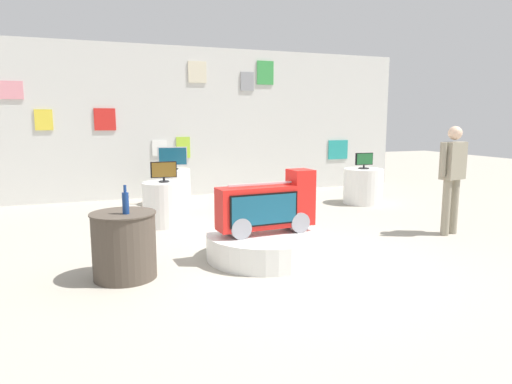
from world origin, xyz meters
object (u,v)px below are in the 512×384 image
Objects in this scene: novelty_firetruck_tv at (268,208)px; shopper_browsing_near_truck at (452,172)px; tv_on_right_rear at (364,161)px; bottle_on_side_table at (126,202)px; display_pedestal_right_rear at (363,186)px; tv_on_center_rear at (164,171)px; tv_on_left_rear at (172,157)px; display_pedestal_left_rear at (173,187)px; side_table_round at (124,245)px; main_display_pedestal at (266,245)px; display_pedestal_center_rear at (165,204)px.

novelty_firetruck_tv is 0.78× the size of shopper_browsing_near_truck.
bottle_on_side_table is (-4.95, -2.95, -0.02)m from tv_on_right_rear.
shopper_browsing_near_truck reaches higher than display_pedestal_right_rear.
tv_on_center_rear reaches higher than bottle_on_side_table.
shopper_browsing_near_truck reaches higher than tv_on_left_rear.
display_pedestal_right_rear is at bearing -19.43° from display_pedestal_left_rear.
bottle_on_side_table reaches higher than display_pedestal_left_rear.
side_table_round is (-1.33, -4.15, -0.58)m from tv_on_left_rear.
tv_on_right_rear reaches higher than main_display_pedestal.
bottle_on_side_table is (-1.30, -4.24, 0.50)m from display_pedestal_left_rear.
tv_on_left_rear reaches higher than display_pedestal_left_rear.
shopper_browsing_near_truck is at bearing -49.16° from display_pedestal_left_rear.
shopper_browsing_near_truck reaches higher than main_display_pedestal.
novelty_firetruck_tv is 2.15× the size of tv_on_left_rear.
display_pedestal_right_rear is 2.71m from shopper_browsing_near_truck.
novelty_firetruck_tv reaches higher than display_pedestal_center_rear.
display_pedestal_left_rear and display_pedestal_right_rear have the same top height.
tv_on_right_rear is at bearing -85.30° from display_pedestal_right_rear.
tv_on_center_rear is at bearing 70.11° from side_table_round.
tv_on_left_rear is at bearing 74.94° from tv_on_center_rear.
shopper_browsing_near_truck is at bearing -28.55° from display_pedestal_center_rear.
tv_on_left_rear is at bearing 95.43° from main_display_pedestal.
side_table_round is at bearing -150.05° from display_pedestal_right_rear.
novelty_firetruck_tv is at bearing -84.25° from tv_on_left_rear.
tv_on_right_rear is at bearing 7.28° from tv_on_center_rear.
tv_on_left_rear is 4.43m from bottle_on_side_table.
display_pedestal_left_rear is 4.36m from side_table_round.
display_pedestal_right_rear is at bearing 7.27° from display_pedestal_center_rear.
tv_on_left_rear is 5.18m from shopper_browsing_near_truck.
tv_on_right_rear reaches higher than side_table_round.
tv_on_center_rear is 4.16m from tv_on_right_rear.
main_display_pedestal is at bearing 7.35° from bottle_on_side_table.
tv_on_left_rear is at bearing 72.19° from side_table_round.
bottle_on_side_table is at bearing -172.65° from main_display_pedestal.
tv_on_left_rear is at bearing 72.86° from bottle_on_side_table.
bottle_on_side_table is at bearing -108.68° from tv_on_center_rear.
display_pedestal_center_rear is at bearing 111.50° from main_display_pedestal.
main_display_pedestal is at bearing -84.57° from tv_on_left_rear.
tv_on_right_rear is (3.24, 2.73, 0.24)m from novelty_firetruck_tv.
novelty_firetruck_tv is 1.76m from side_table_round.
side_table_round is at bearing -109.89° from tv_on_center_rear.
display_pedestal_right_rear is (4.13, 0.53, -0.54)m from tv_on_center_rear.
display_pedestal_right_rear is 1.09× the size of side_table_round.
tv_on_left_rear is (-0.40, 4.02, 0.32)m from novelty_firetruck_tv.
main_display_pedestal is at bearing -68.47° from tv_on_center_rear.
tv_on_left_rear is (-0.38, 4.01, 0.79)m from main_display_pedestal.
tv_on_right_rear is 5.76m from side_table_round.
display_pedestal_left_rear is at bearing 74.96° from display_pedestal_center_rear.
display_pedestal_center_rear is at bearing -172.73° from display_pedestal_right_rear.
tv_on_center_rear reaches higher than main_display_pedestal.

